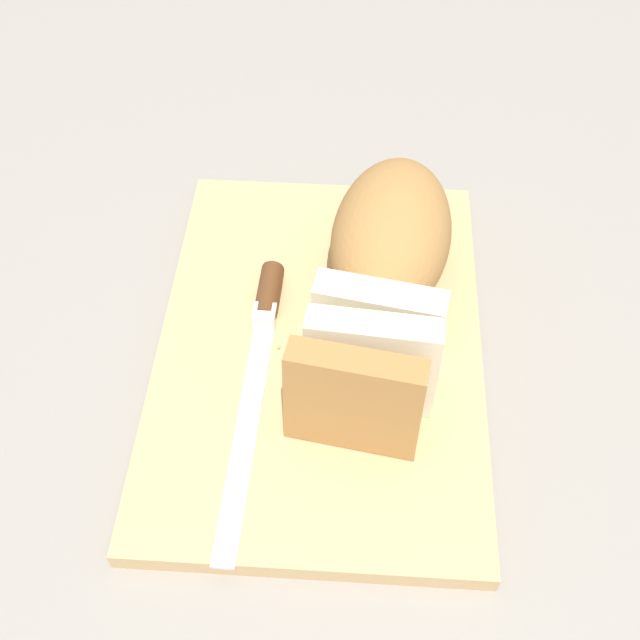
# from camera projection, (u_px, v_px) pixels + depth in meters

# --- Properties ---
(ground_plane) EXTENTS (3.00, 3.00, 0.00)m
(ground_plane) POSITION_uv_depth(u_px,v_px,m) (320.00, 354.00, 0.73)
(ground_plane) COLOR gray
(cutting_board) EXTENTS (0.42, 0.29, 0.02)m
(cutting_board) POSITION_uv_depth(u_px,v_px,m) (320.00, 347.00, 0.72)
(cutting_board) COLOR tan
(cutting_board) RESTS_ON ground_plane
(bread_loaf) EXTENTS (0.31, 0.15, 0.10)m
(bread_loaf) POSITION_uv_depth(u_px,v_px,m) (385.00, 268.00, 0.70)
(bread_loaf) COLOR #A8753D
(bread_loaf) RESTS_ON cutting_board
(bread_knife) EXTENTS (0.29, 0.03, 0.02)m
(bread_knife) POSITION_uv_depth(u_px,v_px,m) (263.00, 330.00, 0.71)
(bread_knife) COLOR silver
(bread_knife) RESTS_ON cutting_board
(crumb_near_knife) EXTENTS (0.00, 0.00, 0.00)m
(crumb_near_knife) POSITION_uv_depth(u_px,v_px,m) (345.00, 367.00, 0.69)
(crumb_near_knife) COLOR tan
(crumb_near_knife) RESTS_ON cutting_board
(crumb_near_loaf) EXTENTS (0.00, 0.00, 0.00)m
(crumb_near_loaf) POSITION_uv_depth(u_px,v_px,m) (279.00, 347.00, 0.71)
(crumb_near_loaf) COLOR tan
(crumb_near_loaf) RESTS_ON cutting_board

